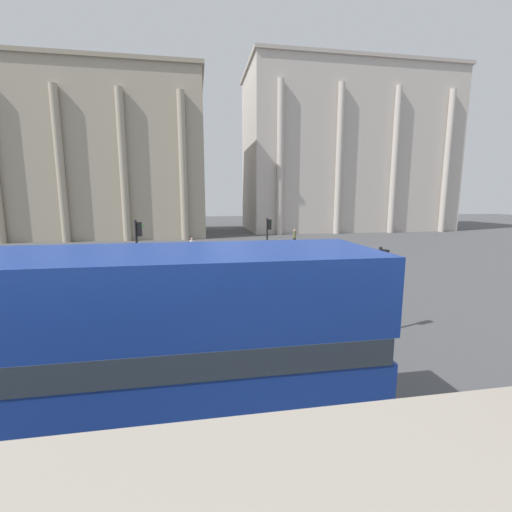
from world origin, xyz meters
TOP-DOWN VIEW (x-y plane):
  - double_decker_bus at (-2.86, 4.03)m, footprint 10.13×2.75m
  - plaza_building_left at (-12.56, 48.26)m, footprint 26.06×15.08m
  - plaza_building_right at (23.31, 52.69)m, footprint 32.55×15.82m
  - traffic_light_near at (5.58, 9.18)m, footprint 0.42×0.24m
  - traffic_light_mid at (-3.86, 15.77)m, footprint 0.42×0.24m
  - traffic_light_far at (3.92, 21.16)m, footprint 0.42×0.24m
  - car_maroon at (7.58, 23.02)m, footprint 4.20×1.93m
  - car_silver at (-1.46, 24.26)m, footprint 4.20×1.93m
  - pedestrian_olive at (9.29, 33.11)m, footprint 0.32×0.32m
  - pedestrian_grey at (-2.79, 15.20)m, footprint 0.32×0.32m
  - pedestrian_red at (6.57, 13.40)m, footprint 0.32×0.32m
  - pedestrian_white at (-1.41, 28.15)m, footprint 0.32×0.32m

SIDE VIEW (x-z plane):
  - car_maroon at x=7.58m, z-range 0.02..1.37m
  - car_silver at x=-1.46m, z-range 0.02..1.37m
  - pedestrian_white at x=-1.41m, z-range 0.12..1.73m
  - pedestrian_red at x=6.57m, z-range 0.12..1.73m
  - pedestrian_olive at x=9.29m, z-range 0.14..1.92m
  - pedestrian_grey at x=-2.79m, z-range 0.14..1.93m
  - traffic_light_near at x=5.58m, z-range 0.52..3.77m
  - double_decker_bus at x=-2.86m, z-range 0.25..4.30m
  - traffic_light_far at x=3.92m, z-range 0.57..4.23m
  - traffic_light_mid at x=-3.86m, z-range 0.60..4.51m
  - plaza_building_left at x=-12.56m, z-range 0.00..20.96m
  - plaza_building_right at x=23.31m, z-range 0.00..24.79m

